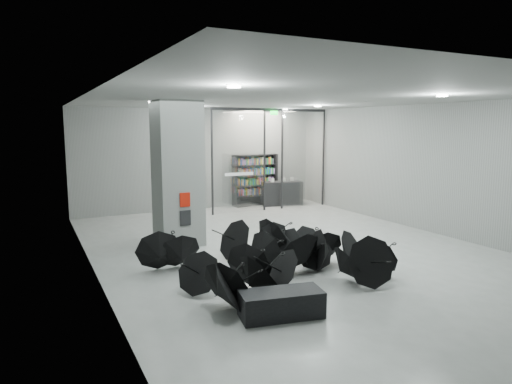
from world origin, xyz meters
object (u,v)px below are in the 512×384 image
column (178,174)px  bench (281,304)px  bookshelf (255,180)px  umbrella_cluster (277,263)px  shop_counter (282,193)px

column → bench: size_ratio=2.77×
bookshelf → umbrella_cluster: bookshelf is taller
column → bench: bearing=-89.2°
bench → bookshelf: (4.74, 10.41, 0.84)m
umbrella_cluster → column: bearing=106.0°
bench → shop_counter: (5.74, 9.90, 0.27)m
column → shop_counter: bearing=36.1°
bookshelf → bench: bearing=-121.8°
bookshelf → shop_counter: (0.99, -0.51, -0.57)m
bench → column: bearing=102.2°
bench → bookshelf: 11.47m
bench → bookshelf: bookshelf is taller
column → bench: column is taller
bookshelf → shop_counter: size_ratio=1.28×
bench → umbrella_cluster: bearing=73.8°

